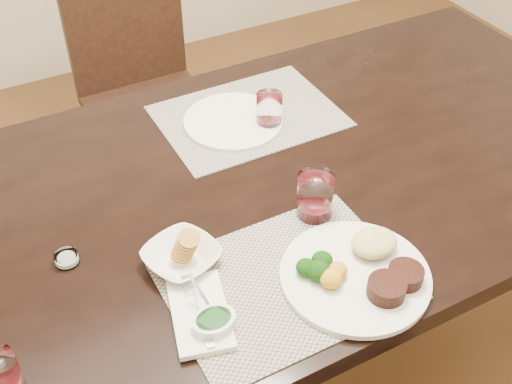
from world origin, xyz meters
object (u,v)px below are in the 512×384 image
chair_far (141,82)px  wine_glass_near (315,197)px  dinner_plate (362,271)px  cracker_bowl (181,256)px  far_plate (233,121)px  steak_knife (376,287)px

chair_far → wine_glass_near: (0.03, -1.09, 0.30)m
dinner_plate → cracker_bowl: size_ratio=1.63×
chair_far → far_plate: bearing=-88.1°
chair_far → dinner_plate: (0.01, -1.29, 0.27)m
dinner_plate → wine_glass_near: wine_glass_near is taller
cracker_bowl → far_plate: 0.50m
dinner_plate → far_plate: 0.59m
wine_glass_near → chair_far: bearing=91.4°
dinner_plate → steak_knife: (0.01, -0.04, -0.01)m
steak_knife → cracker_bowl: cracker_bowl is taller
wine_glass_near → far_plate: 0.39m
chair_far → wine_glass_near: 1.13m
dinner_plate → wine_glass_near: (0.01, 0.20, 0.03)m
dinner_plate → cracker_bowl: cracker_bowl is taller
cracker_bowl → far_plate: bearing=51.5°
wine_glass_near → dinner_plate: bearing=-94.0°
cracker_bowl → far_plate: (0.31, 0.39, -0.01)m
cracker_bowl → far_plate: size_ratio=0.71×
dinner_plate → cracker_bowl: (-0.30, 0.20, 0.00)m
chair_far → cracker_bowl: (-0.29, -1.09, 0.27)m
dinner_plate → chair_far: bearing=73.7°
chair_far → dinner_plate: bearing=-89.5°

